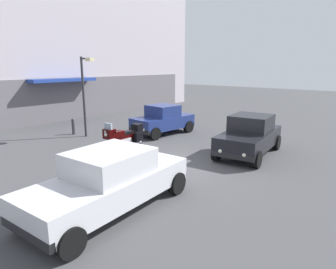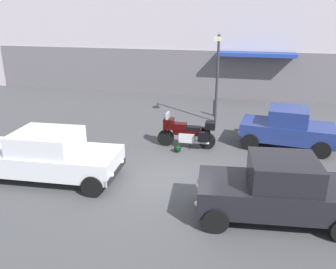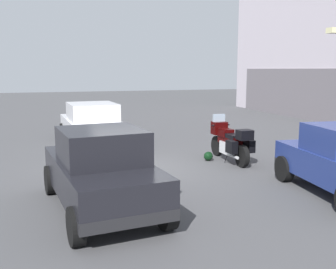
# 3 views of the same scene
# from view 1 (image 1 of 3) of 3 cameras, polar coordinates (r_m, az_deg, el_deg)

# --- Properties ---
(ground_plane) EXTENTS (80.00, 80.00, 0.00)m
(ground_plane) POSITION_cam_1_polar(r_m,az_deg,el_deg) (11.02, 1.61, -5.97)
(ground_plane) COLOR #424244
(building_facade_rear) EXTENTS (32.44, 3.40, 12.35)m
(building_facade_rear) POSITION_cam_1_polar(r_m,az_deg,el_deg) (20.91, -28.71, 18.52)
(building_facade_rear) COLOR #B2A8B2
(building_facade_rear) RESTS_ON ground
(motorcycle) EXTENTS (2.26, 0.77, 1.36)m
(motorcycle) POSITION_cam_1_polar(r_m,az_deg,el_deg) (12.70, -8.64, -0.61)
(motorcycle) COLOR black
(motorcycle) RESTS_ON ground
(helmet) EXTENTS (0.28, 0.28, 0.28)m
(helmet) POSITION_cam_1_polar(r_m,az_deg,el_deg) (12.23, -7.65, -3.44)
(helmet) COLOR black
(helmet) RESTS_ON ground
(car_hatchback_near) EXTENTS (3.99, 2.15, 1.64)m
(car_hatchback_near) POSITION_cam_1_polar(r_m,az_deg,el_deg) (12.59, 15.44, -0.18)
(car_hatchback_near) COLOR black
(car_hatchback_near) RESTS_ON ground
(car_sedan_far) EXTENTS (4.65, 2.15, 1.56)m
(car_sedan_far) POSITION_cam_1_polar(r_m,az_deg,el_deg) (7.68, -11.23, -8.70)
(car_sedan_far) COLOR silver
(car_sedan_far) RESTS_ON ground
(car_compact_side) EXTENTS (3.59, 2.02, 1.56)m
(car_compact_side) POSITION_cam_1_polar(r_m,az_deg,el_deg) (15.90, -1.00, 2.86)
(car_compact_side) COLOR navy
(car_compact_side) RESTS_ON ground
(streetlamp_curbside) EXTENTS (0.28, 0.94, 4.04)m
(streetlamp_curbside) POSITION_cam_1_polar(r_m,az_deg,el_deg) (15.54, -15.69, 8.62)
(streetlamp_curbside) COLOR #2D2D33
(streetlamp_curbside) RESTS_ON ground
(bollard_curbside) EXTENTS (0.16, 0.16, 0.86)m
(bollard_curbside) POSITION_cam_1_polar(r_m,az_deg,el_deg) (16.62, -17.78, 1.59)
(bollard_curbside) COLOR #333338
(bollard_curbside) RESTS_ON ground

